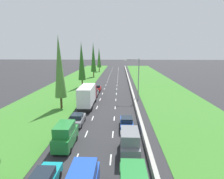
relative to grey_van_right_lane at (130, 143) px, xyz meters
name	(u,v)px	position (x,y,z in m)	size (l,w,h in m)	color
ground_plane	(112,83)	(-3.67, 44.05, -1.40)	(300.00, 300.00, 0.00)	#28282B
grass_verge_left	(74,83)	(-16.32, 44.05, -1.38)	(14.00, 140.00, 0.04)	#387528
grass_verge_right	(156,84)	(10.68, 44.05, -1.38)	(14.00, 140.00, 0.04)	#387528
median_barrier	(129,82)	(2.03, 44.05, -0.97)	(0.44, 120.00, 0.85)	#9E9B93
lane_markings	(112,83)	(-3.67, 44.05, -1.39)	(3.64, 116.00, 0.01)	white
grey_van_right_lane	(130,143)	(0.00, 0.00, 0.00)	(1.96, 4.90, 2.82)	slate
green_van_left_lane	(65,135)	(-7.19, 1.51, 0.00)	(1.96, 4.90, 2.82)	#237A33
grey_sedan_left_lane	(77,119)	(-7.30, 8.30, -0.59)	(1.82, 4.50, 1.64)	slate
white_box_truck_left_lane	(88,96)	(-7.28, 17.61, 0.78)	(2.46, 9.40, 4.18)	black
grey_hatchback_left_lane	(94,93)	(-7.07, 26.20, -0.56)	(1.74, 3.90, 1.72)	slate
red_hatchback_left_lane	(97,88)	(-6.99, 31.77, -0.56)	(1.74, 3.90, 1.72)	red
blue_sedan_right_lane	(127,123)	(-0.06, 7.22, -0.59)	(1.82, 4.50, 1.64)	#1E47B7
poplar_tree_second	(59,67)	(-12.04, 16.21, 6.43)	(2.14, 2.14, 13.55)	#4C3823
poplar_tree_third	(82,61)	(-12.11, 37.35, 6.24)	(2.13, 2.13, 13.18)	#4C3823
poplar_tree_fourth	(93,57)	(-11.61, 58.84, 6.45)	(2.14, 2.14, 13.60)	#4C3823
poplar_tree_fifth	(99,58)	(-11.40, 78.18, 5.53)	(2.09, 2.09, 11.76)	#4C3823
street_light_mast	(137,76)	(2.61, 23.01, 3.83)	(3.20, 0.28, 9.00)	gray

